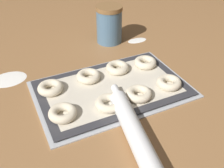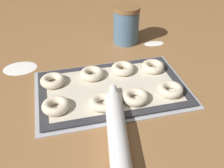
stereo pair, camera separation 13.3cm
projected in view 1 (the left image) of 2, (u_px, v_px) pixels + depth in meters
ground_plane at (110, 90)px, 0.83m from camera, size 2.80×2.80×0.00m
baking_tray at (112, 89)px, 0.82m from camera, size 0.47×0.31×0.01m
baking_mat at (112, 88)px, 0.82m from camera, size 0.45×0.28×0.00m
bagel_front_far_left at (63, 113)px, 0.70m from camera, size 0.08×0.08×0.02m
bagel_front_mid_left at (109, 103)px, 0.74m from camera, size 0.08×0.08×0.02m
bagel_front_mid_right at (139, 94)px, 0.77m from camera, size 0.08×0.08×0.02m
bagel_front_far_right at (169, 83)px, 0.82m from camera, size 0.08×0.08×0.02m
bagel_back_far_left at (50, 88)px, 0.80m from camera, size 0.08×0.08×0.02m
bagel_back_mid_left at (88, 76)px, 0.85m from camera, size 0.08×0.08×0.02m
bagel_back_mid_right at (117, 68)px, 0.89m from camera, size 0.08×0.08×0.02m
bagel_back_far_right at (145, 63)px, 0.92m from camera, size 0.08×0.08×0.02m
flour_canister at (109, 24)px, 1.05m from camera, size 0.11×0.11×0.15m
rolling_pin at (135, 133)px, 0.64m from camera, size 0.10×0.38×0.05m
flour_patch_near at (9, 79)px, 0.87m from camera, size 0.12×0.09×0.00m
flour_patch_far at (137, 40)px, 1.10m from camera, size 0.08×0.04×0.00m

